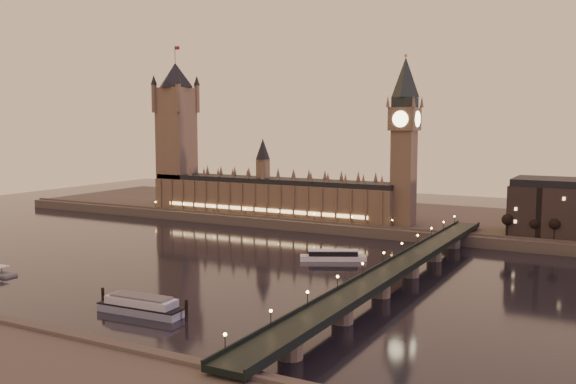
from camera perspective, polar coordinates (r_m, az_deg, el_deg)
name	(u,v)px	position (r m, az deg, el deg)	size (l,w,h in m)	color
ground	(218,263)	(319.18, -6.27, -6.32)	(700.00, 700.00, 0.00)	black
far_embankment	(390,218)	(450.70, 9.02, -2.28)	(560.00, 130.00, 6.00)	#423D35
palace_of_westminster	(270,192)	(437.83, -1.57, 0.02)	(180.00, 26.62, 52.00)	brown
victoria_tower	(176,127)	(480.38, -9.90, 5.75)	(31.68, 31.68, 118.00)	brown
big_ben	(404,131)	(396.42, 10.31, 5.39)	(17.68, 17.68, 104.00)	brown
westminster_bridge	(396,273)	(277.16, 9.58, -7.14)	(13.20, 260.00, 15.30)	black
bare_tree_0	(505,222)	(373.69, 18.70, -2.58)	(5.30, 5.30, 10.78)	black
bare_tree_1	(531,224)	(371.67, 20.77, -2.70)	(5.30, 5.30, 10.78)	black
bare_tree_2	(558,226)	(370.13, 22.86, -2.83)	(5.30, 5.30, 10.78)	black
cruise_boat_a	(333,256)	(324.36, 4.03, -5.67)	(32.70, 21.53, 5.29)	silver
moored_barge	(141,305)	(242.02, -12.90, -9.80)	(38.90, 11.12, 7.14)	#818CA4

